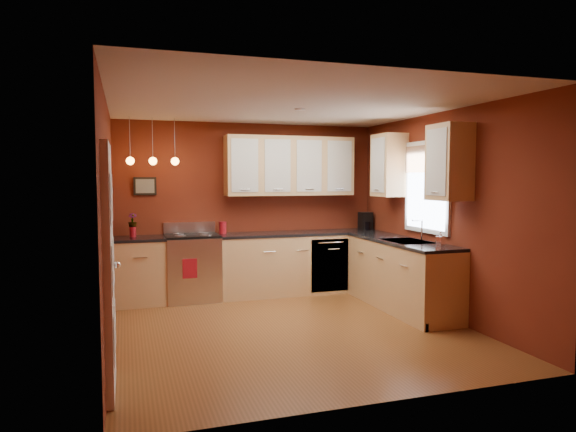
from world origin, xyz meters
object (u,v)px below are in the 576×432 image
object	(u,v)px
red_canister	(223,228)
gas_range	(193,267)
coffee_maker	(366,222)
soap_pump	(441,239)
sink	(407,243)

from	to	relation	value
red_canister	gas_range	bearing A→B (deg)	-164.03
coffee_maker	soap_pump	bearing A→B (deg)	-94.00
soap_pump	gas_range	bearing A→B (deg)	143.29
gas_range	soap_pump	xyz separation A→B (m)	(2.75, -2.05, 0.55)
coffee_maker	red_canister	bearing A→B (deg)	173.61
red_canister	coffee_maker	distance (m)	2.30
gas_range	red_canister	size ratio (longest dim) A/B	6.26
sink	soap_pump	world-z (taller)	sink
gas_range	soap_pump	size ratio (longest dim) A/B	6.27
red_canister	soap_pump	distance (m)	3.16
red_canister	sink	bearing A→B (deg)	-37.23
red_canister	soap_pump	bearing A→B (deg)	-43.78
sink	coffee_maker	xyz separation A→B (m)	(0.14, 1.52, 0.15)
sink	coffee_maker	world-z (taller)	sink
sink	gas_range	bearing A→B (deg)	150.22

